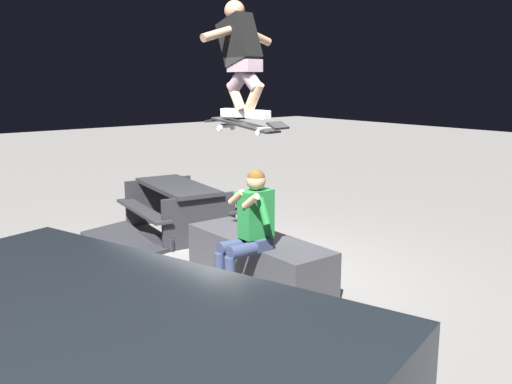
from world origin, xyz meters
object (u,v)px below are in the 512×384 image
(person_sitting_on_ledge, at_px, (247,228))
(trash_bin, at_px, (185,347))
(skateboard, at_px, (245,125))
(picnic_table_back, at_px, (178,201))
(ledge_box_main, at_px, (258,261))
(kicker_ramp, at_px, (126,247))
(skater_airborne, at_px, (241,54))

(person_sitting_on_ledge, distance_m, trash_bin, 2.10)
(skateboard, relative_size, trash_bin, 1.03)
(picnic_table_back, bearing_deg, ledge_box_main, 170.00)
(kicker_ramp, xyz_separation_m, trash_bin, (-3.69, 1.39, 0.44))
(skater_airborne, relative_size, picnic_table_back, 0.59)
(picnic_table_back, bearing_deg, trash_bin, 149.02)
(person_sitting_on_ledge, distance_m, skater_airborne, 1.75)
(ledge_box_main, xyz_separation_m, skateboard, (-0.30, 0.42, 1.57))
(skateboard, xyz_separation_m, picnic_table_back, (2.70, -0.84, -1.35))
(skater_airborne, relative_size, kicker_ramp, 0.99)
(kicker_ramp, distance_m, picnic_table_back, 1.16)
(picnic_table_back, bearing_deg, skateboard, 162.67)
(skateboard, relative_size, kicker_ramp, 0.91)
(person_sitting_on_ledge, distance_m, picnic_table_back, 2.82)
(trash_bin, bearing_deg, skater_airborne, -48.69)
(person_sitting_on_ledge, height_order, kicker_ramp, person_sitting_on_ledge)
(skater_airborne, bearing_deg, trash_bin, 131.31)
(skateboard, bearing_deg, kicker_ramp, 4.42)
(ledge_box_main, height_order, skateboard, skateboard)
(skater_airborne, height_order, kicker_ramp, skater_airborne)
(ledge_box_main, height_order, kicker_ramp, ledge_box_main)
(picnic_table_back, relative_size, trash_bin, 1.88)
(ledge_box_main, height_order, person_sitting_on_ledge, person_sitting_on_ledge)
(skateboard, distance_m, kicker_ramp, 2.97)
(person_sitting_on_ledge, bearing_deg, skateboard, 103.33)
(ledge_box_main, relative_size, skater_airborne, 1.75)
(ledge_box_main, distance_m, person_sitting_on_ledge, 0.70)
(ledge_box_main, distance_m, kicker_ramp, 2.17)
(skateboard, bearing_deg, skater_airborne, 4.93)
(kicker_ramp, bearing_deg, picnic_table_back, -72.30)
(ledge_box_main, bearing_deg, picnic_table_back, -10.00)
(skater_airborne, height_order, picnic_table_back, skater_airborne)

